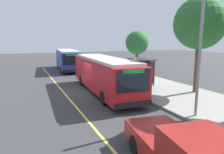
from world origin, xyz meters
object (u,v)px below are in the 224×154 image
object	(u,v)px
route_sign_post	(135,69)
transit_bus_second	(67,59)
waiting_bench	(142,78)
transit_bus_main	(104,73)
pedestrian_commuter	(144,78)

from	to	relation	value
route_sign_post	transit_bus_second	bearing A→B (deg)	-171.45
transit_bus_second	waiting_bench	size ratio (longest dim) A/B	6.55
transit_bus_second	waiting_bench	xyz separation A→B (m)	(13.59, 4.56, -0.98)
transit_bus_main	waiting_bench	world-z (taller)	transit_bus_main
pedestrian_commuter	route_sign_post	bearing A→B (deg)	-72.65
transit_bus_second	route_sign_post	world-z (taller)	same
transit_bus_main	waiting_bench	xyz separation A→B (m)	(-1.31, 4.58, -0.98)
transit_bus_main	waiting_bench	bearing A→B (deg)	105.96
transit_bus_second	waiting_bench	bearing A→B (deg)	18.56
transit_bus_main	pedestrian_commuter	xyz separation A→B (m)	(0.70, 3.61, -0.50)
pedestrian_commuter	transit_bus_second	bearing A→B (deg)	-167.04
transit_bus_second	pedestrian_commuter	bearing A→B (deg)	12.96
transit_bus_main	waiting_bench	distance (m)	4.86
transit_bus_second	waiting_bench	distance (m)	14.37
transit_bus_main	transit_bus_second	xyz separation A→B (m)	(-14.90, 0.02, -0.00)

